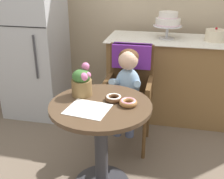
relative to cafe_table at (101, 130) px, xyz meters
name	(u,v)px	position (x,y,z in m)	size (l,w,h in m)	color
cafe_table	(101,130)	(0.00, 0.00, 0.00)	(0.72, 0.72, 0.72)	#4C3826
wicker_chair	(130,80)	(0.10, 0.69, 0.13)	(0.42, 0.45, 0.95)	brown
seated_child	(127,82)	(0.10, 0.54, 0.17)	(0.27, 0.32, 0.73)	#8CADCC
paper_napkin	(88,109)	(-0.06, -0.10, 0.21)	(0.27, 0.24, 0.00)	white
donut_front	(114,98)	(0.08, 0.07, 0.23)	(0.12, 0.12, 0.04)	#4C2D19
donut_mid	(128,102)	(0.19, 0.02, 0.23)	(0.12, 0.12, 0.04)	#936033
flower_vase	(82,81)	(-0.17, 0.12, 0.32)	(0.15, 0.15, 0.24)	brown
display_counter	(178,79)	(0.55, 1.30, -0.05)	(1.56, 0.62, 0.90)	olive
tiered_cake_stand	(168,21)	(0.39, 1.30, 0.58)	(0.30, 0.30, 0.28)	silver
round_layer_cake	(215,35)	(0.88, 1.30, 0.45)	(0.20, 0.20, 0.14)	beige
refrigerator	(33,41)	(-1.05, 1.10, 0.34)	(0.64, 0.63, 1.70)	#B7BABF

